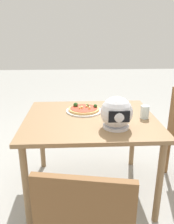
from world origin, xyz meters
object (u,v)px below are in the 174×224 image
at_px(drinking_glass, 145,112).
at_px(pizza, 84,109).
at_px(dining_table, 90,126).
at_px(motorcycle_helmet, 116,113).

bearing_deg(drinking_glass, pizza, -21.38).
height_order(dining_table, drinking_glass, drinking_glass).
xyz_separation_m(dining_table, pizza, (0.05, -0.15, 0.11)).
bearing_deg(drinking_glass, motorcycle_helmet, 34.41).
distance_m(dining_table, drinking_glass, 0.46).
bearing_deg(motorcycle_helmet, pizza, -59.14).
relative_size(motorcycle_helmet, drinking_glass, 2.25).
bearing_deg(dining_table, pizza, -72.80).
distance_m(pizza, drinking_glass, 0.52).
xyz_separation_m(pizza, motorcycle_helmet, (-0.22, 0.37, 0.09)).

